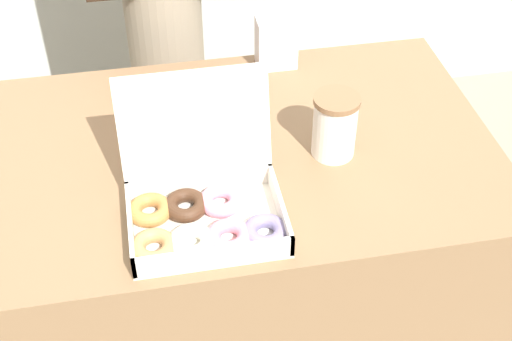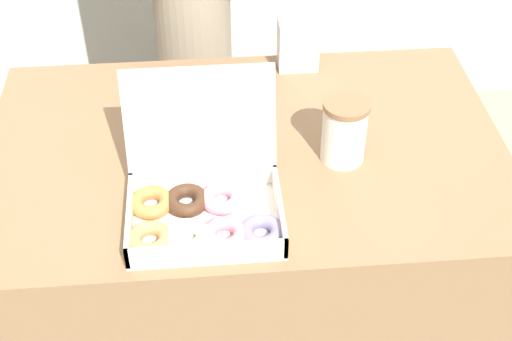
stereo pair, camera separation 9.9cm
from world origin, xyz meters
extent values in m
cube|color=brown|center=(0.00, 0.00, 0.36)|extent=(1.13, 0.72, 0.72)
cube|color=silver|center=(-0.09, -0.23, 0.73)|extent=(0.29, 0.21, 0.01)
cube|color=silver|center=(-0.24, -0.23, 0.75)|extent=(0.01, 0.21, 0.05)
cube|color=silver|center=(0.05, -0.23, 0.75)|extent=(0.01, 0.21, 0.05)
cube|color=silver|center=(-0.09, -0.33, 0.75)|extent=(0.29, 0.01, 0.05)
cube|color=silver|center=(-0.09, -0.13, 0.75)|extent=(0.29, 0.01, 0.05)
cube|color=silver|center=(-0.09, -0.10, 0.88)|extent=(0.29, 0.06, 0.21)
torus|color=#B27F4C|center=(-0.20, -0.28, 0.74)|extent=(0.09, 0.09, 0.03)
torus|color=#A87038|center=(-0.20, -0.18, 0.74)|extent=(0.12, 0.12, 0.03)
torus|color=silver|center=(-0.13, -0.28, 0.74)|extent=(0.12, 0.12, 0.03)
torus|color=#422819|center=(-0.13, -0.18, 0.74)|extent=(0.11, 0.11, 0.03)
torus|color=pink|center=(-0.06, -0.28, 0.74)|extent=(0.11, 0.11, 0.03)
torus|color=pink|center=(-0.06, -0.18, 0.74)|extent=(0.12, 0.12, 0.03)
torus|color=slate|center=(0.01, -0.28, 0.74)|extent=(0.12, 0.12, 0.03)
cylinder|color=silver|center=(0.20, -0.05, 0.79)|extent=(0.09, 0.09, 0.13)
cylinder|color=brown|center=(0.20, -0.05, 0.86)|extent=(0.10, 0.10, 0.01)
cube|color=silver|center=(0.15, 0.30, 0.79)|extent=(0.10, 0.06, 0.13)
cylinder|color=gray|center=(-0.10, 0.58, 0.42)|extent=(0.21, 0.21, 0.84)
camera|label=1|loc=(-0.18, -1.18, 1.71)|focal=50.00mm
camera|label=2|loc=(-0.08, -1.20, 1.71)|focal=50.00mm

